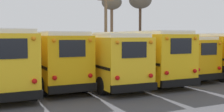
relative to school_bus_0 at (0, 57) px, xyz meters
The scene contains 11 objects.
ground_plane 7.30m from the school_bus_0, ahead, with size 160.00×160.00×0.00m, color #424247.
school_bus_0 is the anchor object (origin of this frame).
school_bus_1 2.87m from the school_bus_0, 10.55° to the left, with size 2.50×10.12×3.17m.
school_bus_2 5.66m from the school_bus_0, ahead, with size 2.65×10.20×3.08m.
school_bus_3 8.48m from the school_bus_0, ahead, with size 2.60×9.83×3.25m.
school_bus_4 11.33m from the school_bus_0, ahead, with size 2.69×10.92×2.92m.
school_bus_5 14.11m from the school_bus_0, ahead, with size 2.75×9.65×3.13m.
utility_pole 14.98m from the school_bus_0, 41.68° to the left, with size 1.80×0.31×7.61m.
bare_tree_0 23.10m from the school_bus_0, 37.99° to the left, with size 2.88×2.88×8.59m.
bare_tree_2 20.29m from the school_bus_0, 45.53° to the left, with size 2.45×2.45×7.99m.
fence_line 10.22m from the school_bus_0, 46.25° to the left, with size 22.16×0.06×1.42m.
Camera 1 is at (-8.18, -17.58, 2.95)m, focal length 45.00 mm.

